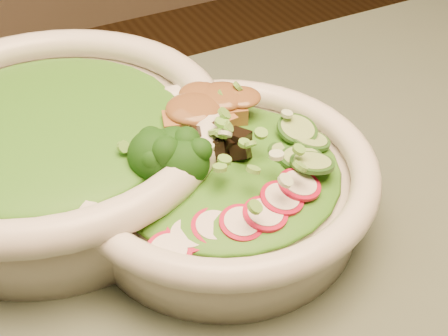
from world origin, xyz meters
name	(u,v)px	position (x,y,z in m)	size (l,w,h in m)	color
salad_bowl	(224,186)	(-0.13, 0.15, 0.78)	(0.23, 0.23, 0.06)	silver
side_bowl	(52,144)	(-0.23, 0.25, 0.79)	(0.29, 0.29, 0.08)	silver
lettuce_bed	(224,167)	(-0.13, 0.15, 0.80)	(0.18, 0.18, 0.02)	#1F6916
side_lettuce	(48,124)	(-0.23, 0.25, 0.81)	(0.19, 0.19, 0.02)	#1F6916
broccoli_florets	(152,167)	(-0.18, 0.16, 0.82)	(0.07, 0.06, 0.04)	black
radish_slices	(250,215)	(-0.14, 0.09, 0.81)	(0.10, 0.03, 0.02)	#A40C2C
cucumber_slices	(296,146)	(-0.07, 0.14, 0.81)	(0.06, 0.06, 0.03)	#9DCD72
mushroom_heap	(220,147)	(-0.12, 0.16, 0.81)	(0.06, 0.06, 0.03)	black
tofu_cubes	(208,116)	(-0.11, 0.20, 0.81)	(0.08, 0.05, 0.03)	#A16835
peanut_sauce	(207,104)	(-0.11, 0.20, 0.82)	(0.06, 0.05, 0.01)	brown
scallion_garnish	(224,146)	(-0.13, 0.15, 0.82)	(0.17, 0.17, 0.02)	#63A63A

